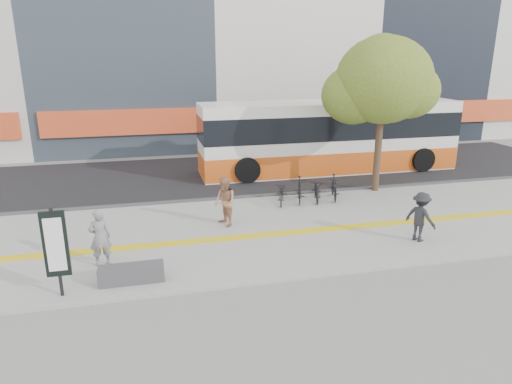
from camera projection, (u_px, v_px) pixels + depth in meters
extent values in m
plane|color=slate|center=(226.00, 255.00, 13.12)|extent=(120.00, 120.00, 0.00)
cube|color=gray|center=(218.00, 234.00, 14.50)|extent=(40.00, 7.00, 0.08)
cube|color=gold|center=(220.00, 239.00, 14.03)|extent=(40.00, 0.45, 0.01)
cube|color=black|center=(193.00, 176.00, 21.48)|extent=(40.00, 8.00, 0.06)
cube|color=#343436|center=(204.00, 201.00, 17.75)|extent=(40.00, 0.25, 0.14)
cube|color=#D64A24|center=(217.00, 119.00, 26.05)|extent=(19.00, 0.50, 1.40)
cube|color=#D64A24|center=(485.00, 110.00, 30.10)|extent=(15.20, 0.50, 1.40)
cube|color=#343436|center=(132.00, 274.00, 11.33)|extent=(1.60, 0.45, 0.45)
cylinder|color=black|center=(57.00, 253.00, 10.44)|extent=(0.08, 0.08, 2.20)
cube|color=black|center=(55.00, 244.00, 10.37)|extent=(0.55, 0.08, 1.60)
cube|color=white|center=(55.00, 245.00, 10.33)|extent=(0.40, 0.02, 1.30)
cylinder|color=#382519|center=(378.00, 153.00, 18.62)|extent=(0.28, 0.28, 3.20)
ellipsoid|color=#3A6020|center=(384.00, 80.00, 17.77)|extent=(3.80, 3.80, 3.42)
ellipsoid|color=#3A6020|center=(354.00, 95.00, 18.19)|extent=(2.60, 2.60, 2.34)
ellipsoid|color=#3A6020|center=(409.00, 91.00, 17.72)|extent=(2.40, 2.40, 2.16)
ellipsoid|color=#3A6020|center=(382.00, 59.00, 18.35)|extent=(2.20, 2.20, 1.98)
cube|color=silver|center=(329.00, 137.00, 22.01)|extent=(12.56, 2.62, 3.35)
cube|color=#CA5116|center=(328.00, 159.00, 22.33)|extent=(12.58, 2.64, 1.05)
cube|color=black|center=(330.00, 125.00, 21.84)|extent=(12.58, 2.64, 1.15)
cylinder|color=black|center=(247.00, 170.00, 20.13)|extent=(1.15, 0.37, 1.15)
cylinder|color=black|center=(236.00, 158.00, 22.56)|extent=(1.15, 0.37, 1.15)
cylinder|color=black|center=(423.00, 160.00, 22.11)|extent=(1.15, 0.37, 1.15)
cylinder|color=black|center=(395.00, 149.00, 24.54)|extent=(1.15, 0.37, 1.15)
imported|color=black|center=(282.00, 192.00, 17.34)|extent=(1.02, 1.73, 0.86)
imported|color=black|center=(299.00, 190.00, 17.49)|extent=(0.89, 1.65, 0.95)
imported|color=black|center=(317.00, 190.00, 17.67)|extent=(1.02, 1.73, 0.86)
imported|color=black|center=(334.00, 187.00, 17.81)|extent=(0.89, 1.65, 0.95)
imported|color=black|center=(100.00, 237.00, 12.10)|extent=(0.64, 0.48, 1.59)
imported|color=#A56F53|center=(225.00, 202.00, 14.91)|extent=(0.85, 0.97, 1.66)
imported|color=black|center=(421.00, 217.00, 13.72)|extent=(0.94, 1.14, 1.54)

